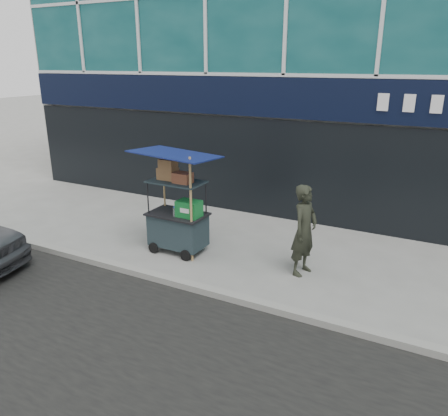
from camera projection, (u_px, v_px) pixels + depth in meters
The scene contains 4 objects.
ground at pixel (198, 284), 7.60m from camera, with size 80.00×80.00×0.00m, color slate.
curb at pixel (191, 286), 7.41m from camera, with size 80.00×0.18×0.12m, color gray.
vendor_cart at pixel (178, 217), 8.72m from camera, with size 1.56×1.12×2.10m.
vendor_man at pixel (304, 230), 7.77m from camera, with size 0.61×0.40×1.67m, color black.
Camera 1 is at (3.55, -5.79, 3.68)m, focal length 35.00 mm.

